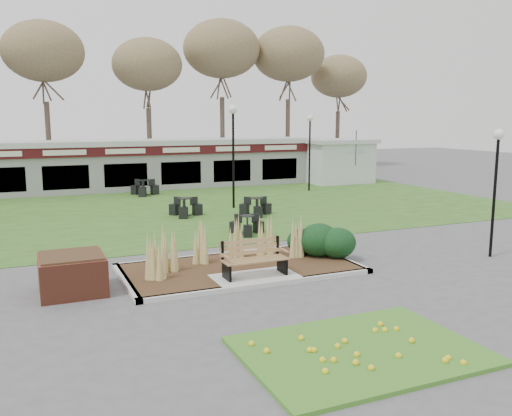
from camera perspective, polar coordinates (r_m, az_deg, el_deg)
name	(u,v)px	position (r m, az deg, el deg)	size (l,w,h in m)	color
ground	(257,282)	(13.97, 0.15, -7.84)	(100.00, 100.00, 0.00)	#515154
lawn	(152,210)	(25.15, -10.84, -0.22)	(34.00, 16.00, 0.02)	#2C571B
flower_bed	(360,349)	(10.16, 10.92, -14.39)	(4.20, 3.00, 0.16)	#3B7722
planting_bed	(279,252)	(15.56, 2.47, -4.64)	(6.75, 3.40, 1.27)	#362615
park_bench	(254,258)	(14.03, -0.26, -5.27)	(1.70, 0.66, 0.93)	#9E6C47
brick_planter	(72,274)	(13.76, -18.78, -6.56)	(1.50, 1.50, 0.95)	brown
food_pavilion	(121,165)	(32.74, -14.00, 4.45)	(24.60, 3.40, 2.90)	gray
service_hut	(337,160)	(35.72, 8.52, 4.97)	(4.40, 3.40, 2.83)	silver
tree_backdrop	(98,57)	(40.80, -16.34, 14.96)	(47.24, 5.24, 10.36)	#47382B
lamp_post_near_right	(497,164)	(17.54, 24.00, 4.22)	(0.32, 0.32, 3.84)	black
lamp_post_mid_right	(233,134)	(25.02, -2.42, 7.83)	(0.39, 0.39, 4.74)	black
lamp_post_far_right	(310,136)	(31.30, 5.69, 7.58)	(0.36, 0.36, 4.35)	black
bistro_set_a	(185,210)	(23.32, -7.47, -0.21)	(1.35, 1.46, 0.78)	black
bistro_set_b	(247,228)	(19.54, -0.95, -2.10)	(1.21, 1.26, 0.68)	black
bistro_set_c	(256,209)	(23.32, 0.02, -0.15)	(1.38, 1.38, 0.76)	black
bistro_set_d	(144,190)	(30.09, -11.69, 1.86)	(1.46, 1.55, 0.83)	black
patio_umbrella	(355,162)	(34.70, 10.43, 4.82)	(1.95, 1.99, 2.30)	black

